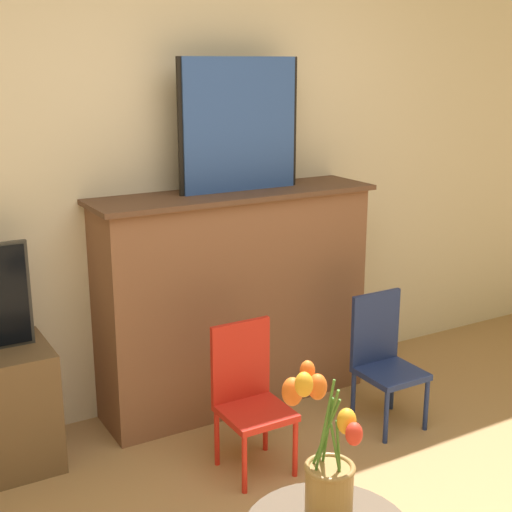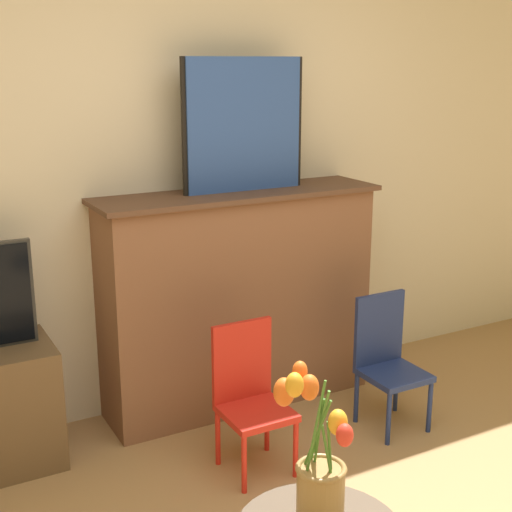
# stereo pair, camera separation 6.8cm
# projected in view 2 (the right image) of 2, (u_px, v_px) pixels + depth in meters

# --- Properties ---
(wall_back) EXTENTS (8.00, 0.06, 2.70)m
(wall_back) POSITION_uv_depth(u_px,v_px,m) (154.00, 151.00, 3.55)
(wall_back) COLOR beige
(wall_back) RESTS_ON ground
(fireplace_mantel) EXTENTS (1.49, 0.41, 1.15)m
(fireplace_mantel) POSITION_uv_depth(u_px,v_px,m) (238.00, 297.00, 3.73)
(fireplace_mantel) COLOR brown
(fireplace_mantel) RESTS_ON ground
(painting) EXTENTS (0.66, 0.03, 0.65)m
(painting) POSITION_uv_depth(u_px,v_px,m) (244.00, 125.00, 3.52)
(painting) COLOR black
(painting) RESTS_ON fireplace_mantel
(chair_red) EXTENTS (0.29, 0.29, 0.67)m
(chair_red) POSITION_uv_depth(u_px,v_px,m) (250.00, 392.00, 3.17)
(chair_red) COLOR red
(chair_red) RESTS_ON ground
(chair_blue) EXTENTS (0.29, 0.29, 0.67)m
(chair_blue) POSITION_uv_depth(u_px,v_px,m) (387.00, 357.00, 3.55)
(chair_blue) COLOR navy
(chair_blue) RESTS_ON ground
(vase_tulips) EXTENTS (0.18, 0.24, 0.50)m
(vase_tulips) POSITION_uv_depth(u_px,v_px,m) (318.00, 475.00, 1.98)
(vase_tulips) COLOR olive
(vase_tulips) RESTS_ON side_table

